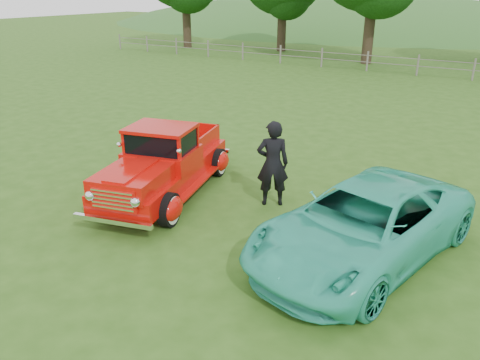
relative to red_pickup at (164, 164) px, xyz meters
The scene contains 6 objects.
ground 2.02m from the red_pickup, 35.35° to the right, with size 140.00×140.00×0.00m, color #2C5115.
distant_hills 58.69m from the red_pickup, 92.52° to the left, with size 116.00×60.00×18.00m.
fence_line 20.98m from the red_pickup, 85.87° to the left, with size 48.00×0.12×1.20m.
red_pickup is the anchor object (origin of this frame).
teal_sedan 5.17m from the red_pickup, ahead, with size 2.39×5.18×1.44m, color #2EBA98.
man 2.71m from the red_pickup, 19.07° to the left, with size 0.75×0.49×2.06m, color black.
Camera 1 is at (5.75, -7.13, 4.84)m, focal length 35.00 mm.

